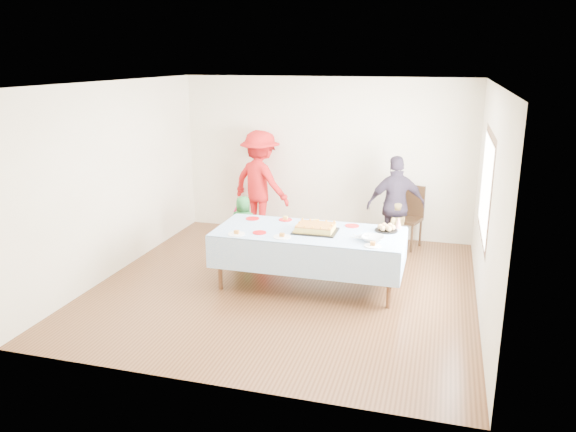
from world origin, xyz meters
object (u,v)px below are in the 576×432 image
Objects in this scene: birthday_cake at (315,228)px; dining_chair at (408,213)px; party_table at (309,235)px; adult_left at (260,183)px.

dining_chair reaches higher than birthday_cake.
birthday_cake reaches higher than party_table.
dining_chair is (1.08, 2.08, -0.27)m from birthday_cake.
adult_left is at bearing 124.81° from birthday_cake.
adult_left is (-1.47, 2.11, 0.08)m from birthday_cake.
party_table is at bearing 176.12° from birthday_cake.
adult_left is (-1.38, 2.10, 0.18)m from party_table.
dining_chair is at bearing 62.70° from birthday_cake.
dining_chair is at bearing -156.84° from adult_left.
adult_left is at bearing -162.42° from dining_chair.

